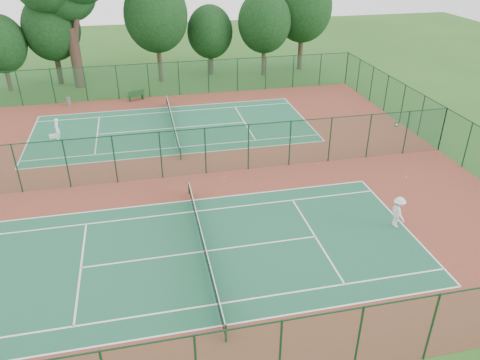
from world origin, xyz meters
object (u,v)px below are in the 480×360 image
player_far (57,129)px  kit_bag (54,136)px  trash_bin (69,101)px  player_near (398,212)px  bench (136,95)px

player_far → kit_bag: (-0.38, 0.29, -0.74)m
kit_bag → player_far: bearing=-41.9°
player_far → trash_bin: bearing=-171.2°
player_near → bench: size_ratio=1.10×
trash_bin → kit_bag: bearing=-93.0°
bench → kit_bag: (-6.95, -8.22, -0.39)m
player_near → bench: (-14.29, 26.25, -0.44)m
player_near → trash_bin: 33.38m
player_near → trash_bin: size_ratio=2.35×
trash_bin → bench: bearing=1.3°
player_far → kit_bag: player_far is taller
trash_bin → player_far: bearing=-90.3°
bench → kit_bag: bench is taller
trash_bin → bench: (6.53, 0.15, 0.13)m
player_far → kit_bag: size_ratio=2.23×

